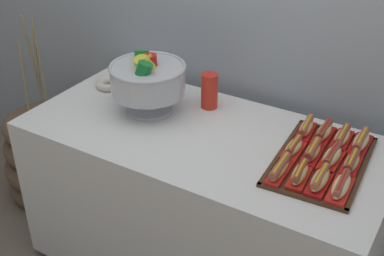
{
  "coord_description": "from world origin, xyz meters",
  "views": [
    {
      "loc": [
        0.91,
        -1.61,
        1.91
      ],
      "look_at": [
        -0.05,
        -0.01,
        0.81
      ],
      "focal_mm": 47.53,
      "sensor_mm": 36.0,
      "label": 1
    }
  ],
  "objects_px": {
    "floor_vase": "(46,156)",
    "hot_dog_8": "(306,128)",
    "hot_dog_1": "(300,174)",
    "hot_dog_3": "(341,187)",
    "hot_dog_9": "(324,132)",
    "hot_dog_6": "(332,157)",
    "punch_bowl": "(148,79)",
    "serving_tray": "(321,161)",
    "hot_dog_10": "(342,138)",
    "cup_stack": "(209,91)",
    "hot_dog_5": "(312,152)",
    "buffet_table": "(202,202)",
    "donut": "(109,84)",
    "hot_dog_2": "(320,180)",
    "hot_dog_11": "(361,142)",
    "hot_dog_4": "(294,148)",
    "hot_dog_7": "(351,163)",
    "hot_dog_0": "(280,169)"
  },
  "relations": [
    {
      "from": "buffet_table",
      "to": "hot_dog_2",
      "type": "xyz_separation_m",
      "value": [
        0.55,
        -0.12,
        0.41
      ]
    },
    {
      "from": "floor_vase",
      "to": "hot_dog_8",
      "type": "distance_m",
      "value": 1.58
    },
    {
      "from": "hot_dog_7",
      "to": "hot_dog_2",
      "type": "bearing_deg",
      "value": -111.04
    },
    {
      "from": "hot_dog_1",
      "to": "hot_dog_3",
      "type": "bearing_deg",
      "value": 3.41
    },
    {
      "from": "hot_dog_5",
      "to": "hot_dog_9",
      "type": "height_order",
      "value": "same"
    },
    {
      "from": "hot_dog_2",
      "to": "punch_bowl",
      "type": "relative_size",
      "value": 0.51
    },
    {
      "from": "donut",
      "to": "hot_dog_3",
      "type": "bearing_deg",
      "value": -11.57
    },
    {
      "from": "hot_dog_2",
      "to": "hot_dog_8",
      "type": "xyz_separation_m",
      "value": [
        -0.17,
        0.32,
        0.0
      ]
    },
    {
      "from": "hot_dog_1",
      "to": "hot_dog_6",
      "type": "relative_size",
      "value": 0.93
    },
    {
      "from": "floor_vase",
      "to": "punch_bowl",
      "type": "xyz_separation_m",
      "value": [
        0.78,
        -0.02,
        0.69
      ]
    },
    {
      "from": "serving_tray",
      "to": "hot_dog_8",
      "type": "xyz_separation_m",
      "value": [
        -0.12,
        0.16,
        0.03
      ]
    },
    {
      "from": "serving_tray",
      "to": "punch_bowl",
      "type": "bearing_deg",
      "value": -179.79
    },
    {
      "from": "hot_dog_5",
      "to": "hot_dog_9",
      "type": "xyz_separation_m",
      "value": [
        -0.01,
        0.16,
        -0.0
      ]
    },
    {
      "from": "buffet_table",
      "to": "hot_dog_8",
      "type": "height_order",
      "value": "hot_dog_8"
    },
    {
      "from": "hot_dog_6",
      "to": "serving_tray",
      "type": "bearing_deg",
      "value": -176.59
    },
    {
      "from": "hot_dog_1",
      "to": "hot_dog_3",
      "type": "height_order",
      "value": "hot_dog_1"
    },
    {
      "from": "hot_dog_9",
      "to": "punch_bowl",
      "type": "relative_size",
      "value": 0.5
    },
    {
      "from": "floor_vase",
      "to": "hot_dog_9",
      "type": "relative_size",
      "value": 6.29
    },
    {
      "from": "donut",
      "to": "cup_stack",
      "type": "bearing_deg",
      "value": 8.06
    },
    {
      "from": "hot_dog_6",
      "to": "punch_bowl",
      "type": "height_order",
      "value": "punch_bowl"
    },
    {
      "from": "hot_dog_3",
      "to": "hot_dog_9",
      "type": "bearing_deg",
      "value": 117.85
    },
    {
      "from": "hot_dog_2",
      "to": "punch_bowl",
      "type": "xyz_separation_m",
      "value": [
        -0.86,
        0.16,
        0.13
      ]
    },
    {
      "from": "hot_dog_7",
      "to": "hot_dog_8",
      "type": "distance_m",
      "value": 0.28
    },
    {
      "from": "hot_dog_8",
      "to": "hot_dog_11",
      "type": "relative_size",
      "value": 0.95
    },
    {
      "from": "hot_dog_2",
      "to": "punch_bowl",
      "type": "height_order",
      "value": "punch_bowl"
    },
    {
      "from": "punch_bowl",
      "to": "cup_stack",
      "type": "relative_size",
      "value": 2.06
    },
    {
      "from": "buffet_table",
      "to": "hot_dog_8",
      "type": "distance_m",
      "value": 0.59
    },
    {
      "from": "punch_bowl",
      "to": "donut",
      "type": "distance_m",
      "value": 0.36
    },
    {
      "from": "hot_dog_3",
      "to": "hot_dog_11",
      "type": "xyz_separation_m",
      "value": [
        -0.02,
        0.33,
        0.0
      ]
    },
    {
      "from": "hot_dog_6",
      "to": "hot_dog_9",
      "type": "relative_size",
      "value": 1.01
    },
    {
      "from": "buffet_table",
      "to": "hot_dog_11",
      "type": "xyz_separation_m",
      "value": [
        0.6,
        0.22,
        0.41
      ]
    },
    {
      "from": "hot_dog_1",
      "to": "hot_dog_11",
      "type": "height_order",
      "value": "same"
    },
    {
      "from": "hot_dog_1",
      "to": "hot_dog_8",
      "type": "distance_m",
      "value": 0.34
    },
    {
      "from": "buffet_table",
      "to": "hot_dog_10",
      "type": "bearing_deg",
      "value": 21.91
    },
    {
      "from": "hot_dog_7",
      "to": "cup_stack",
      "type": "relative_size",
      "value": 0.97
    },
    {
      "from": "hot_dog_11",
      "to": "hot_dog_9",
      "type": "bearing_deg",
      "value": -176.59
    },
    {
      "from": "serving_tray",
      "to": "hot_dog_8",
      "type": "height_order",
      "value": "hot_dog_8"
    },
    {
      "from": "hot_dog_5",
      "to": "hot_dog_4",
      "type": "bearing_deg",
      "value": -176.59
    },
    {
      "from": "serving_tray",
      "to": "hot_dog_10",
      "type": "bearing_deg",
      "value": 80.6
    },
    {
      "from": "hot_dog_3",
      "to": "hot_dog_8",
      "type": "xyz_separation_m",
      "value": [
        -0.24,
        0.32,
        0.0
      ]
    },
    {
      "from": "hot_dog_9",
      "to": "hot_dog_3",
      "type": "bearing_deg",
      "value": -62.15
    },
    {
      "from": "floor_vase",
      "to": "donut",
      "type": "xyz_separation_m",
      "value": [
        0.47,
        0.08,
        0.55
      ]
    },
    {
      "from": "cup_stack",
      "to": "hot_dog_5",
      "type": "bearing_deg",
      "value": -17.38
    },
    {
      "from": "hot_dog_6",
      "to": "cup_stack",
      "type": "xyz_separation_m",
      "value": [
        -0.63,
        0.17,
        0.05
      ]
    },
    {
      "from": "hot_dog_5",
      "to": "punch_bowl",
      "type": "distance_m",
      "value": 0.78
    },
    {
      "from": "hot_dog_0",
      "to": "hot_dog_9",
      "type": "height_order",
      "value": "hot_dog_9"
    },
    {
      "from": "hot_dog_3",
      "to": "hot_dog_9",
      "type": "height_order",
      "value": "hot_dog_9"
    },
    {
      "from": "hot_dog_2",
      "to": "hot_dog_9",
      "type": "xyz_separation_m",
      "value": [
        -0.09,
        0.32,
        0.0
      ]
    },
    {
      "from": "hot_dog_5",
      "to": "floor_vase",
      "type": "bearing_deg",
      "value": 179.13
    },
    {
      "from": "hot_dog_1",
      "to": "cup_stack",
      "type": "relative_size",
      "value": 0.97
    }
  ]
}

